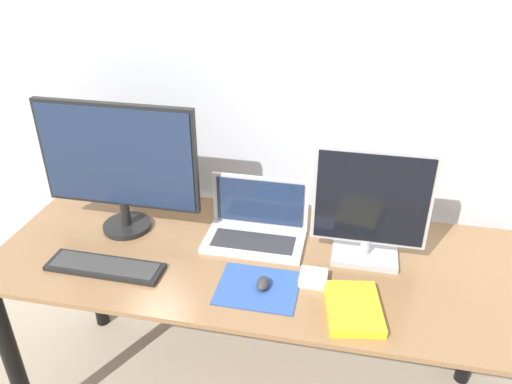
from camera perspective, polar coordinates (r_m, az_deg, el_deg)
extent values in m
cube|color=silver|center=(1.93, 2.90, 12.15)|extent=(7.00, 0.05, 2.50)
cube|color=olive|center=(1.77, 0.22, -7.59)|extent=(1.85, 0.72, 0.02)
cylinder|color=black|center=(2.14, -26.08, -16.90)|extent=(0.06, 0.06, 0.74)
cylinder|color=black|center=(2.50, -18.26, -7.71)|extent=(0.06, 0.06, 0.74)
cylinder|color=black|center=(2.30, 24.12, -12.82)|extent=(0.06, 0.06, 0.74)
cylinder|color=black|center=(1.97, -14.50, -3.75)|extent=(0.18, 0.18, 0.02)
cylinder|color=black|center=(1.94, -14.71, -2.32)|extent=(0.04, 0.04, 0.10)
cube|color=black|center=(1.84, -15.54, 3.97)|extent=(0.59, 0.02, 0.39)
cube|color=#1E2D4C|center=(1.83, -15.72, 3.80)|extent=(0.57, 0.01, 0.37)
cube|color=#B2B2B7|center=(1.80, 12.28, -6.98)|extent=(0.23, 0.16, 0.02)
cylinder|color=#B2B2B7|center=(1.78, 12.40, -6.01)|extent=(0.04, 0.04, 0.05)
cube|color=#B2B2B7|center=(1.68, 13.08, -0.64)|extent=(0.39, 0.02, 0.35)
cube|color=black|center=(1.67, 13.07, -0.86)|extent=(0.36, 0.01, 0.32)
cube|color=silver|center=(1.83, -0.22, -5.65)|extent=(0.36, 0.21, 0.02)
cube|color=#2D2D33|center=(1.81, -0.32, -5.65)|extent=(0.30, 0.11, 0.00)
cube|color=silver|center=(1.86, 0.47, -1.01)|extent=(0.36, 0.01, 0.20)
cube|color=#1E2D4C|center=(1.85, 0.41, -1.16)|extent=(0.33, 0.00, 0.18)
cube|color=black|center=(1.78, -16.86, -8.20)|extent=(0.40, 0.11, 0.02)
cube|color=#383838|center=(1.78, -16.90, -7.96)|extent=(0.37, 0.09, 0.00)
cube|color=#2D519E|center=(1.63, 0.21, -10.88)|extent=(0.26, 0.21, 0.00)
ellipsoid|color=#333333|center=(1.62, 0.80, -10.41)|extent=(0.04, 0.07, 0.03)
cube|color=yellow|center=(1.57, 11.06, -12.89)|extent=(0.20, 0.25, 0.03)
cube|color=white|center=(1.57, 11.06, -12.89)|extent=(0.19, 0.24, 0.02)
cube|color=white|center=(1.66, 6.57, -9.73)|extent=(0.09, 0.08, 0.03)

